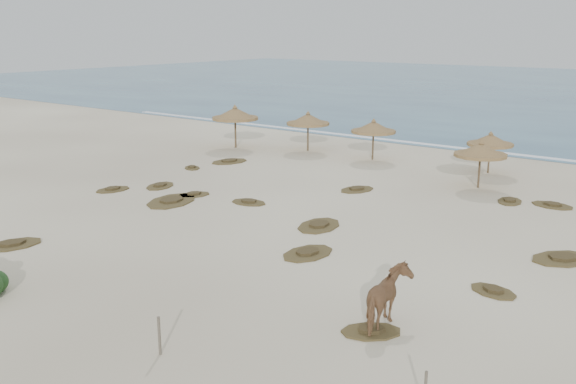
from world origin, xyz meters
name	(u,v)px	position (x,y,z in m)	size (l,w,h in m)	color
ground	(229,261)	(0.00, 0.00, 0.00)	(160.00, 160.00, 0.00)	#F6EDCB
foam_line	(492,152)	(0.00, 26.00, 0.00)	(70.00, 0.60, 0.01)	white
palapa_0	(235,114)	(-14.77, 16.89, 2.31)	(3.40, 3.40, 2.97)	brown
palapa_1	(308,120)	(-10.11, 18.95, 2.09)	(3.71, 3.71, 2.69)	brown
palapa_2	(374,128)	(-5.12, 18.98, 2.01)	(3.41, 3.41, 2.60)	brown
palapa_3	(490,140)	(2.07, 19.61, 1.87)	(3.25, 3.25, 2.41)	brown
palapa_4	(481,150)	(2.95, 15.84, 1.96)	(3.35, 3.35, 2.52)	brown
horse	(388,299)	(6.97, -1.23, 0.84)	(0.91, 2.00, 1.69)	#946743
fence_post_near	(159,336)	(3.14, -6.04, 0.51)	(0.08, 0.08, 1.03)	#685F4E
scrub_0	(113,189)	(-11.67, 4.02, 0.05)	(1.44, 1.96, 0.16)	brown
scrub_1	(172,201)	(-7.62, 4.30, 0.05)	(2.74, 3.47, 0.16)	brown
scrub_2	(249,202)	(-4.54, 6.35, 0.05)	(1.88, 1.34, 0.16)	brown
scrub_3	(319,225)	(0.20, 5.31, 0.05)	(1.91, 2.62, 0.16)	brown
scrub_4	(493,291)	(8.45, 2.93, 0.05)	(1.78, 1.41, 0.16)	brown
scrub_5	(563,258)	(9.38, 7.32, 0.05)	(2.72, 2.94, 0.16)	brown
scrub_6	(229,161)	(-11.75, 12.91, 0.05)	(2.10, 2.70, 0.16)	brown
scrub_7	(510,201)	(5.22, 13.99, 0.05)	(1.44, 1.89, 0.16)	brown
scrub_8	(192,168)	(-12.23, 10.20, 0.05)	(1.58, 1.47, 0.16)	brown
scrub_9	(308,253)	(1.80, 2.27, 0.05)	(1.67, 2.37, 0.16)	brown
scrub_10	(552,205)	(7.04, 14.47, 0.05)	(2.03, 1.43, 0.16)	brown
scrub_11	(12,244)	(-7.70, -3.73, 0.05)	(1.98, 2.50, 0.16)	brown
scrub_12	(371,331)	(6.79, -1.77, 0.05)	(1.97, 1.93, 0.16)	brown
scrub_13	(357,189)	(-1.76, 11.57, 0.05)	(1.76, 2.24, 0.16)	brown
scrub_14	(160,186)	(-10.33, 6.01, 0.05)	(1.82, 2.22, 0.16)	brown
scrub_15	(194,194)	(-7.62, 5.79, 0.05)	(1.58, 1.90, 0.16)	brown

